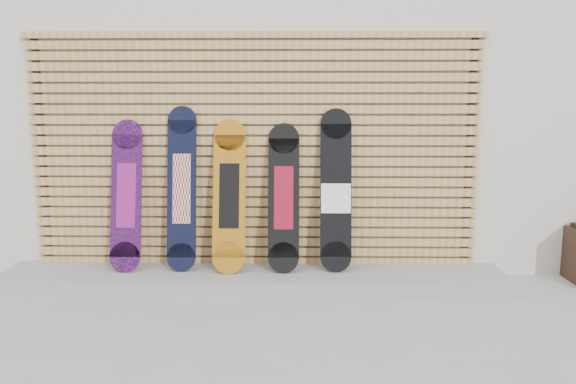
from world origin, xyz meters
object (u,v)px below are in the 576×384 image
snowboard_2 (229,196)px  snowboard_3 (284,198)px  snowboard_4 (336,191)px  snowboard_1 (182,189)px  snowboard_0 (126,195)px

snowboard_2 → snowboard_3: size_ratio=1.03×
snowboard_2 → snowboard_4: snowboard_4 is taller
snowboard_2 → snowboard_3: bearing=1.7°
snowboard_1 → snowboard_3: (0.94, -0.02, -0.08)m
snowboard_0 → snowboard_4: size_ratio=0.93×
snowboard_4 → snowboard_1: bearing=-180.0°
snowboard_1 → snowboard_4: size_ratio=1.02×
snowboard_2 → snowboard_0: bearing=179.0°
snowboard_0 → snowboard_3: size_ratio=1.03×
snowboard_1 → snowboard_2: bearing=-4.1°
snowboard_0 → snowboard_3: snowboard_0 is taller
snowboard_2 → snowboard_1: bearing=175.9°
snowboard_0 → snowboard_2: size_ratio=1.00×
snowboard_1 → snowboard_4: (1.42, 0.00, -0.02)m
snowboard_1 → snowboard_4: bearing=0.0°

